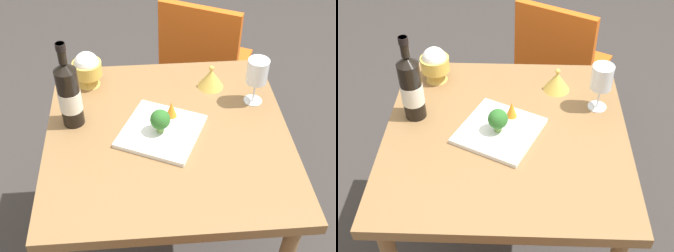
{
  "view_description": "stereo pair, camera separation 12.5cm",
  "coord_description": "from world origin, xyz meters",
  "views": [
    {
      "loc": [
        1.11,
        -0.09,
        1.79
      ],
      "look_at": [
        0.0,
        0.0,
        0.79
      ],
      "focal_mm": 47.39,
      "sensor_mm": 36.0,
      "label": 1
    },
    {
      "loc": [
        1.11,
        0.04,
        1.79
      ],
      "look_at": [
        0.0,
        0.0,
        0.79
      ],
      "focal_mm": 47.39,
      "sensor_mm": 36.0,
      "label": 2
    }
  ],
  "objects": [
    {
      "name": "rice_bowl_lid",
      "position": [
        -0.25,
        0.18,
        0.8
      ],
      "size": [
        0.1,
        0.1,
        0.09
      ],
      "color": "gold",
      "rests_on": "dining_table"
    },
    {
      "name": "wine_bottle",
      "position": [
        -0.08,
        -0.32,
        0.88
      ],
      "size": [
        0.08,
        0.08,
        0.32
      ],
      "color": "black",
      "rests_on": "dining_table"
    },
    {
      "name": "wine_glass",
      "position": [
        -0.15,
        0.33,
        0.89
      ],
      "size": [
        0.08,
        0.08,
        0.18
      ],
      "color": "white",
      "rests_on": "dining_table"
    },
    {
      "name": "carrot_garnish_left",
      "position": [
        -0.07,
        0.02,
        0.81
      ],
      "size": [
        0.04,
        0.04,
        0.06
      ],
      "color": "orange",
      "rests_on": "serving_plate"
    },
    {
      "name": "rice_bowl",
      "position": [
        -0.3,
        -0.28,
        0.83
      ],
      "size": [
        0.11,
        0.11,
        0.14
      ],
      "color": "gold",
      "rests_on": "dining_table"
    },
    {
      "name": "chair_by_wall",
      "position": [
        -0.79,
        0.24,
        0.53
      ],
      "size": [
        0.54,
        0.54,
        0.85
      ],
      "rotation": [
        0.0,
        0.0,
        1.11
      ],
      "color": "orange",
      "rests_on": "ground_plane"
    },
    {
      "name": "broccoli_floret",
      "position": [
        0.01,
        -0.03,
        0.82
      ],
      "size": [
        0.07,
        0.07,
        0.09
      ],
      "color": "#729E4C",
      "rests_on": "serving_plate"
    },
    {
      "name": "dining_table",
      "position": [
        0.0,
        0.0,
        0.66
      ],
      "size": [
        0.83,
        0.83,
        0.76
      ],
      "color": "olive",
      "rests_on": "ground_plane"
    },
    {
      "name": "serving_plate",
      "position": [
        -0.0,
        -0.02,
        0.77
      ],
      "size": [
        0.33,
        0.33,
        0.02
      ],
      "rotation": [
        0.0,
        0.0,
        -0.44
      ],
      "color": "white",
      "rests_on": "dining_table"
    }
  ]
}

